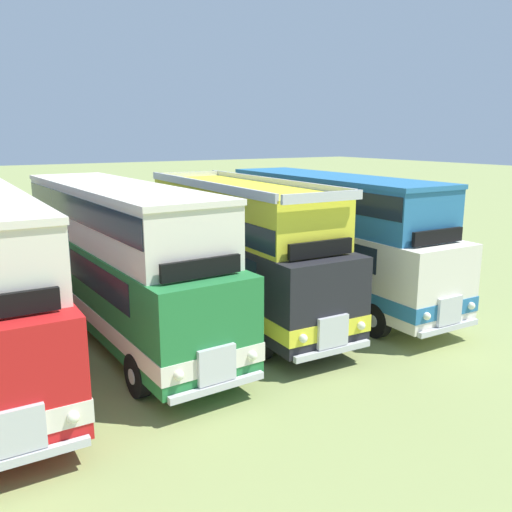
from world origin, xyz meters
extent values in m
cube|color=#19232D|center=(3.71, -5.91, 2.35)|extent=(2.20, 0.12, 0.90)
cube|color=silver|center=(3.71, -6.02, 1.10)|extent=(0.90, 0.13, 0.80)
cube|color=silver|center=(3.71, -6.05, 0.60)|extent=(2.30, 0.16, 0.16)
sphere|color=#EAEACC|center=(4.61, -6.04, 1.10)|extent=(0.22, 0.22, 0.22)
cube|color=black|center=(3.71, -5.42, 3.10)|extent=(1.90, 0.14, 0.40)
cylinder|color=black|center=(4.87, -4.38, 0.52)|extent=(0.29, 1.04, 1.04)
cylinder|color=silver|center=(5.02, -4.38, 0.52)|extent=(0.02, 0.36, 0.36)
cylinder|color=black|center=(4.95, 3.63, 0.52)|extent=(0.29, 1.04, 1.04)
cylinder|color=silver|center=(5.10, 3.63, 0.52)|extent=(0.02, 0.36, 0.36)
cube|color=#237538|center=(7.52, 0.23, 1.70)|extent=(2.93, 11.25, 2.30)
cube|color=silver|center=(7.52, 0.23, 1.10)|extent=(2.97, 11.30, 0.44)
cube|color=#19232D|center=(7.51, 0.63, 2.30)|extent=(2.87, 8.86, 0.76)
cube|color=#19232D|center=(7.74, -5.29, 2.35)|extent=(2.20, 0.18, 0.90)
cube|color=silver|center=(7.74, -5.40, 1.10)|extent=(0.90, 0.15, 0.80)
cube|color=silver|center=(7.74, -5.43, 0.60)|extent=(2.30, 0.23, 0.16)
sphere|color=#EAEACC|center=(8.64, -5.37, 1.10)|extent=(0.22, 0.22, 0.22)
sphere|color=#EAEACC|center=(6.84, -5.44, 1.10)|extent=(0.22, 0.22, 0.22)
cube|color=silver|center=(7.51, 0.48, 3.60)|extent=(2.79, 10.35, 1.50)
cube|color=silver|center=(7.51, 0.48, 4.42)|extent=(2.86, 10.45, 0.14)
cube|color=#19232D|center=(7.51, 0.48, 3.90)|extent=(2.83, 10.25, 0.68)
cube|color=black|center=(7.72, -4.80, 3.10)|extent=(1.90, 0.19, 0.40)
cylinder|color=black|center=(8.83, -3.70, 0.52)|extent=(0.32, 1.05, 1.04)
cylinder|color=silver|center=(8.98, -3.70, 0.52)|extent=(0.03, 0.36, 0.36)
cylinder|color=black|center=(6.53, -3.79, 0.52)|extent=(0.32, 1.05, 1.04)
cylinder|color=silver|center=(6.38, -3.80, 0.52)|extent=(0.03, 0.36, 0.36)
cylinder|color=black|center=(8.53, 4.06, 0.52)|extent=(0.32, 1.05, 1.04)
cylinder|color=silver|center=(8.68, 4.06, 0.52)|extent=(0.03, 0.36, 0.36)
cylinder|color=black|center=(6.23, 3.97, 0.52)|extent=(0.32, 1.05, 1.04)
cylinder|color=silver|center=(6.08, 3.96, 0.52)|extent=(0.03, 0.36, 0.36)
cube|color=black|center=(11.29, -0.30, 1.70)|extent=(2.83, 9.66, 2.30)
cube|color=yellow|center=(11.29, -0.30, 1.10)|extent=(2.87, 9.70, 0.44)
cube|color=#19232D|center=(11.30, 0.10, 2.30)|extent=(2.78, 7.27, 0.76)
cube|color=#19232D|center=(11.12, -5.03, 2.35)|extent=(2.20, 0.18, 0.90)
cube|color=silver|center=(11.12, -5.14, 1.10)|extent=(0.90, 0.15, 0.80)
cube|color=silver|center=(11.12, -5.17, 0.60)|extent=(2.30, 0.22, 0.16)
sphere|color=#EAEACC|center=(12.02, -5.18, 1.10)|extent=(0.22, 0.22, 0.22)
sphere|color=#EAEACC|center=(10.22, -5.12, 1.10)|extent=(0.22, 0.22, 0.22)
cube|color=yellow|center=(11.29, -0.05, 3.60)|extent=(2.70, 8.76, 1.50)
cube|color=silver|center=(11.14, -4.59, 4.40)|extent=(2.40, 0.18, 0.24)
cube|color=silver|center=(11.43, 3.78, 4.40)|extent=(2.40, 0.18, 0.24)
cube|color=silver|center=(12.49, -0.10, 4.40)|extent=(0.40, 8.68, 0.24)
cube|color=silver|center=(10.09, -0.01, 4.40)|extent=(0.40, 8.68, 0.24)
cube|color=#19232D|center=(11.29, -0.05, 3.30)|extent=(2.73, 8.66, 0.64)
cube|color=black|center=(11.14, -4.54, 3.10)|extent=(1.90, 0.19, 0.40)
cylinder|color=black|center=(12.33, -3.53, 0.52)|extent=(0.32, 1.05, 1.04)
cylinder|color=silver|center=(12.47, -3.54, 0.52)|extent=(0.03, 0.36, 0.36)
cylinder|color=black|center=(10.03, -3.45, 0.52)|extent=(0.32, 1.05, 1.04)
cylinder|color=silver|center=(9.88, -3.45, 0.52)|extent=(0.03, 0.36, 0.36)
cylinder|color=black|center=(12.54, 2.65, 0.52)|extent=(0.32, 1.05, 1.04)
cylinder|color=silver|center=(12.69, 2.64, 0.52)|extent=(0.03, 0.36, 0.36)
cylinder|color=black|center=(10.24, 2.72, 0.52)|extent=(0.32, 1.05, 1.04)
cylinder|color=silver|center=(10.09, 2.73, 0.52)|extent=(0.03, 0.36, 0.36)
cube|color=silver|center=(15.05, -0.34, 1.70)|extent=(2.72, 10.40, 2.30)
cube|color=teal|center=(15.05, -0.34, 1.10)|extent=(2.76, 10.44, 0.44)
cube|color=#19232D|center=(15.06, 0.06, 2.30)|extent=(2.70, 8.00, 0.76)
cube|color=#19232D|center=(14.94, -5.45, 2.35)|extent=(2.20, 0.15, 0.90)
cube|color=silver|center=(14.94, -5.56, 1.10)|extent=(0.90, 0.14, 0.80)
cube|color=silver|center=(14.94, -5.59, 0.60)|extent=(2.30, 0.19, 0.16)
sphere|color=#EAEACC|center=(15.84, -5.59, 1.10)|extent=(0.22, 0.22, 0.22)
sphere|color=#EAEACC|center=(14.04, -5.55, 1.10)|extent=(0.22, 0.22, 0.22)
cube|color=teal|center=(15.05, -0.09, 3.60)|extent=(2.60, 9.50, 1.50)
cube|color=teal|center=(15.05, -0.09, 4.42)|extent=(2.66, 9.60, 0.14)
cube|color=#19232D|center=(15.05, -0.09, 3.90)|extent=(2.64, 9.40, 0.68)
cube|color=black|center=(14.95, -4.96, 3.10)|extent=(1.90, 0.16, 0.40)
cylinder|color=black|center=(16.12, -3.94, 0.52)|extent=(0.30, 1.05, 1.04)
cylinder|color=silver|center=(16.27, -3.94, 0.52)|extent=(0.03, 0.36, 0.36)
cylinder|color=black|center=(13.82, -3.89, 0.52)|extent=(0.30, 1.05, 1.04)
cylinder|color=silver|center=(13.67, -3.88, 0.52)|extent=(0.03, 0.36, 0.36)
cylinder|color=black|center=(16.27, 3.01, 0.52)|extent=(0.30, 1.05, 1.04)
cylinder|color=silver|center=(16.42, 3.01, 0.52)|extent=(0.03, 0.36, 0.36)
cylinder|color=black|center=(13.97, 3.06, 0.52)|extent=(0.30, 1.05, 1.04)
cylinder|color=silver|center=(13.82, 3.07, 0.52)|extent=(0.03, 0.36, 0.36)
cylinder|color=#8C704C|center=(6.02, 12.32, 0.53)|extent=(0.08, 0.08, 1.05)
cylinder|color=#8C704C|center=(18.05, 12.32, 0.53)|extent=(0.08, 0.08, 1.05)
camera|label=1|loc=(2.84, -14.97, 5.89)|focal=37.98mm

